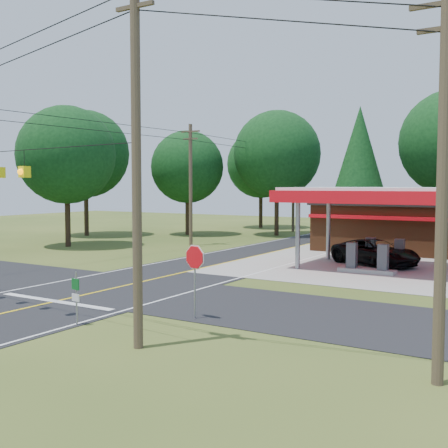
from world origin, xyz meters
The scene contains 14 objects.
ground centered at (0.00, 0.00, 0.00)m, with size 120.00×120.00×0.00m, color #384D1B.
main_highway centered at (0.00, 0.00, 0.01)m, with size 8.00×120.00×0.02m, color black.
cross_road centered at (0.00, 0.00, 0.01)m, with size 70.00×7.00×0.02m, color black.
lane_center_yellow centered at (0.00, 0.00, 0.03)m, with size 0.15×110.00×0.00m, color yellow.
gas_canopy centered at (9.00, 13.00, 4.27)m, with size 10.60×7.40×4.88m.
convenience_store centered at (10.00, 22.98, 1.92)m, with size 16.40×7.55×3.80m.
utility_pole_near_right centered at (7.50, -7.00, 5.96)m, with size 1.80×0.30×11.50m.
utility_pole_far_left centered at (-8.00, 18.00, 5.20)m, with size 1.80×0.30×10.00m.
utility_pole_right_b centered at (16.00, -5.50, 5.20)m, with size 1.80×0.30×10.00m.
utility_pole_north centered at (-6.50, 35.00, 4.75)m, with size 0.30×0.30×9.50m.
treeline_backdrop centered at (0.82, 24.01, 7.49)m, with size 70.27×51.59×13.30m.
suv_car centered at (8.50, 14.50, 0.80)m, with size 5.75×5.75×1.60m, color black.
octagonal_stop_sign centered at (6.87, -3.01, 2.13)m, with size 0.96×0.21×2.82m.
route_sign_post centered at (3.80, -6.02, 1.14)m, with size 0.40×0.11×1.94m.
Camera 1 is at (18.65, -20.09, 5.02)m, focal length 45.00 mm.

